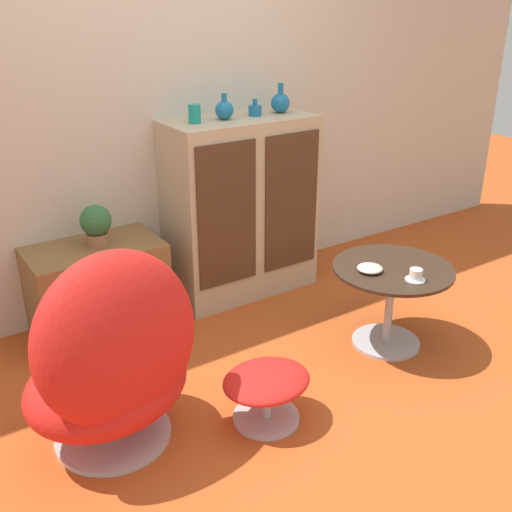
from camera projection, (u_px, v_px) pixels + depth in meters
ground_plane at (297, 394)px, 2.95m from camera, size 12.00×12.00×0.00m
wall_back at (158, 90)px, 3.50m from camera, size 6.40×0.06×2.60m
sideboard at (241, 208)px, 3.80m from camera, size 0.93×0.45×1.14m
tv_console at (98, 289)px, 3.43m from camera, size 0.74×0.45×0.53m
egg_chair at (113, 363)px, 2.46m from camera, size 0.82×0.77×0.94m
ottoman at (266, 386)px, 2.71m from camera, size 0.41×0.35×0.26m
coffee_table at (391, 291)px, 3.26m from camera, size 0.65×0.65×0.47m
vase_leftmost at (195, 114)px, 3.40m from camera, size 0.07×0.07×0.11m
vase_inner_left at (224, 110)px, 3.50m from camera, size 0.11×0.11×0.15m
vase_inner_right at (255, 110)px, 3.62m from camera, size 0.08×0.08×0.10m
vase_rightmost at (280, 102)px, 3.71m from camera, size 0.12×0.12×0.18m
potted_plant at (96, 224)px, 3.29m from camera, size 0.17×0.17×0.23m
teacup at (416, 276)px, 3.04m from camera, size 0.10×0.10×0.06m
bowl at (370, 268)px, 3.14m from camera, size 0.13×0.13×0.04m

